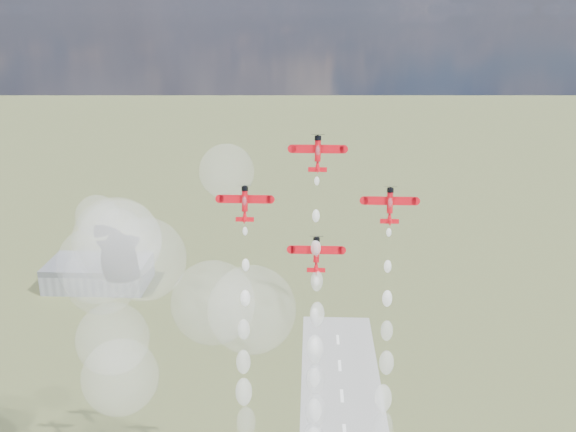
% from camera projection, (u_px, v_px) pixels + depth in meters
% --- Properties ---
extents(hangar, '(50.00, 28.00, 13.00)m').
position_uv_depth(hangar, '(99.00, 273.00, 310.03)').
color(hangar, gray).
rests_on(hangar, ground).
extents(plane_lead, '(10.65, 3.75, 7.52)m').
position_uv_depth(plane_lead, '(318.00, 153.00, 124.36)').
color(plane_lead, red).
rests_on(plane_lead, ground).
extents(plane_left, '(10.65, 3.75, 7.52)m').
position_uv_depth(plane_left, '(245.00, 203.00, 126.16)').
color(plane_left, red).
rests_on(plane_left, ground).
extents(plane_right, '(10.65, 3.75, 7.52)m').
position_uv_depth(plane_right, '(390.00, 204.00, 125.02)').
color(plane_right, red).
rests_on(plane_right, ground).
extents(plane_slot, '(10.65, 3.75, 7.52)m').
position_uv_depth(plane_slot, '(316.00, 254.00, 126.82)').
color(plane_slot, red).
rests_on(plane_slot, ground).
extents(smoke_trail_lead, '(5.29, 14.64, 58.58)m').
position_uv_depth(smoke_trail_lead, '(315.00, 391.00, 130.64)').
color(smoke_trail_lead, white).
rests_on(smoke_trail_lead, plane_lead).
extents(drifted_smoke_cloud, '(55.35, 39.39, 55.98)m').
position_uv_depth(drifted_smoke_cloud, '(155.00, 281.00, 139.40)').
color(drifted_smoke_cloud, white).
rests_on(drifted_smoke_cloud, ground).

